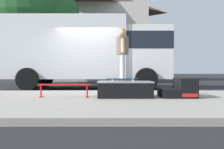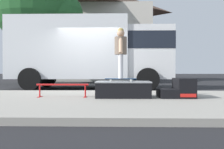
% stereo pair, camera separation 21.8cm
% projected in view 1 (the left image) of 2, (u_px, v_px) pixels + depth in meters
% --- Properties ---
extents(ground_plane, '(140.00, 140.00, 0.00)m').
position_uv_depth(ground_plane, '(85.00, 93.00, 8.96)').
color(ground_plane, black).
extents(sidewalk_slab, '(50.00, 5.00, 0.12)m').
position_uv_depth(sidewalk_slab, '(71.00, 101.00, 5.96)').
color(sidewalk_slab, gray).
rests_on(sidewalk_slab, ground).
extents(skate_box, '(1.34, 0.84, 0.40)m').
position_uv_depth(skate_box, '(124.00, 89.00, 6.28)').
color(skate_box, black).
rests_on(skate_box, sidewalk_slab).
extents(kicker_ramp, '(0.83, 0.82, 0.47)m').
position_uv_depth(kicker_ramp, '(179.00, 89.00, 6.28)').
color(kicker_ramp, black).
rests_on(kicker_ramp, sidewalk_slab).
extents(grind_rail, '(1.31, 0.28, 0.33)m').
position_uv_depth(grind_rail, '(64.00, 87.00, 6.27)').
color(grind_rail, red).
rests_on(grind_rail, sidewalk_slab).
extents(skateboard, '(0.78, 0.21, 0.07)m').
position_uv_depth(skateboard, '(122.00, 79.00, 6.32)').
color(skateboard, navy).
rests_on(skateboard, skate_box).
extents(skater_kid, '(0.31, 0.65, 1.26)m').
position_uv_depth(skater_kid, '(122.00, 49.00, 6.31)').
color(skater_kid, silver).
rests_on(skater_kid, skateboard).
extents(box_truck, '(6.91, 2.63, 3.05)m').
position_uv_depth(box_truck, '(90.00, 50.00, 11.14)').
color(box_truck, silver).
rests_on(box_truck, ground).
extents(street_tree_main, '(5.45, 4.95, 7.23)m').
position_uv_depth(street_tree_main, '(36.00, 9.00, 15.45)').
color(street_tree_main, brown).
rests_on(street_tree_main, ground).
extents(house_behind, '(9.54, 8.23, 8.40)m').
position_uv_depth(house_behind, '(92.00, 33.00, 22.59)').
color(house_behind, beige).
rests_on(house_behind, ground).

